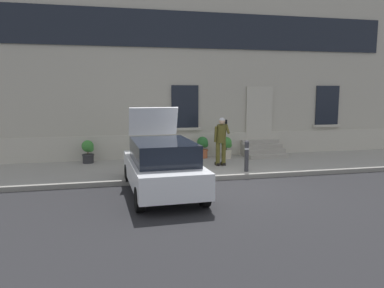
% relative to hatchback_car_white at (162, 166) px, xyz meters
% --- Properties ---
extents(ground_plane, '(80.00, 80.00, 0.00)m').
position_rel_hatchback_car_white_xyz_m(ground_plane, '(1.96, 0.27, -0.80)').
color(ground_plane, '#232326').
extents(sidewalk, '(24.00, 3.60, 0.15)m').
position_rel_hatchback_car_white_xyz_m(sidewalk, '(1.96, 3.07, -0.72)').
color(sidewalk, '#99968E').
rests_on(sidewalk, ground).
extents(curb_edge, '(24.00, 0.12, 0.15)m').
position_rel_hatchback_car_white_xyz_m(curb_edge, '(1.96, 1.21, -0.72)').
color(curb_edge, gray).
rests_on(curb_edge, ground).
extents(building_facade, '(24.00, 1.52, 7.50)m').
position_rel_hatchback_car_white_xyz_m(building_facade, '(1.97, 5.56, 2.93)').
color(building_facade, '#B2AD9E').
rests_on(building_facade, ground).
extents(entrance_stoop, '(1.65, 1.28, 0.64)m').
position_rel_hatchback_car_white_xyz_m(entrance_stoop, '(4.87, 4.39, -0.41)').
color(entrance_stoop, '#9E998E').
rests_on(entrance_stoop, sidewalk).
extents(hatchback_car_white, '(1.89, 4.11, 2.34)m').
position_rel_hatchback_car_white_xyz_m(hatchback_car_white, '(0.00, 0.00, 0.00)').
color(hatchback_car_white, white).
rests_on(hatchback_car_white, ground).
extents(bollard_near_person, '(0.15, 0.15, 1.04)m').
position_rel_hatchback_car_white_xyz_m(bollard_near_person, '(3.08, 1.62, -0.09)').
color(bollard_near_person, '#333338').
rests_on(bollard_near_person, sidewalk).
extents(person_on_phone, '(0.51, 0.49, 1.75)m').
position_rel_hatchback_car_white_xyz_m(person_on_phone, '(2.54, 2.74, 0.35)').
color(person_on_phone, '#514C1E').
rests_on(person_on_phone, sidewalk).
extents(planter_charcoal, '(0.44, 0.44, 0.86)m').
position_rel_hatchback_car_white_xyz_m(planter_charcoal, '(-2.14, 4.34, -0.19)').
color(planter_charcoal, '#2D2D30').
rests_on(planter_charcoal, sidewalk).
extents(planter_olive, '(0.44, 0.44, 0.86)m').
position_rel_hatchback_car_white_xyz_m(planter_olive, '(0.09, 4.26, -0.19)').
color(planter_olive, '#606B38').
rests_on(planter_olive, sidewalk).
extents(planter_terracotta, '(0.44, 0.44, 0.86)m').
position_rel_hatchback_car_white_xyz_m(planter_terracotta, '(2.31, 4.46, -0.19)').
color(planter_terracotta, '#B25B38').
rests_on(planter_terracotta, sidewalk).
extents(planter_cream, '(0.44, 0.44, 0.86)m').
position_rel_hatchback_car_white_xyz_m(planter_cream, '(3.21, 4.16, -0.19)').
color(planter_cream, beige).
rests_on(planter_cream, sidewalk).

